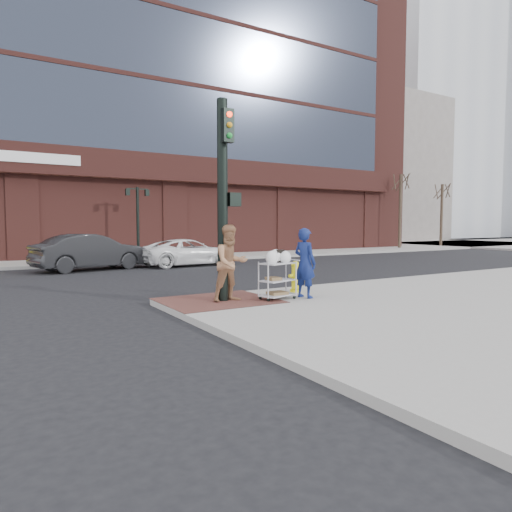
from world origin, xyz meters
TOP-DOWN VIEW (x-y plane):
  - ground at (0.00, 0.00)m, footprint 220.00×220.00m
  - sidewalk_far at (12.50, 32.00)m, footprint 65.00×36.00m
  - brick_curb_ramp at (-0.60, 0.90)m, footprint 2.80×2.40m
  - bank_building at (5.00, 31.00)m, footprint 42.00×26.00m
  - filler_block at (40.00, 38.00)m, footprint 14.00×20.00m
  - bare_tree_a at (24.00, 16.50)m, footprint 1.80×1.80m
  - bare_tree_b at (30.00, 17.00)m, footprint 1.80×1.80m
  - lamp_post at (2.00, 16.00)m, footprint 1.32×0.22m
  - traffic_signal_pole at (-0.48, 0.77)m, footprint 0.61×0.51m
  - woman_blue at (1.57, 0.13)m, footprint 0.57×0.75m
  - pedestrian_tan at (-0.36, 0.64)m, footprint 0.97×0.78m
  - sedan_dark at (-1.36, 12.11)m, footprint 5.27×2.85m
  - minivan_white at (3.29, 11.91)m, footprint 4.98×2.59m
  - utility_cart at (0.80, 0.28)m, footprint 1.03×0.75m
  - fire_hydrant at (1.96, 1.08)m, footprint 0.42×0.29m

SIDE VIEW (x-z plane):
  - ground at x=0.00m, z-range 0.00..0.00m
  - sidewalk_far at x=12.50m, z-range 0.00..0.15m
  - brick_curb_ramp at x=-0.60m, z-range 0.15..0.16m
  - fire_hydrant at x=1.96m, z-range 0.16..1.05m
  - minivan_white at x=3.29m, z-range 0.00..1.34m
  - utility_cart at x=0.80m, z-range 0.09..1.37m
  - sedan_dark at x=-1.36m, z-range 0.00..1.65m
  - woman_blue at x=1.57m, z-range 0.15..1.98m
  - pedestrian_tan at x=-0.36m, z-range 0.15..2.08m
  - lamp_post at x=2.00m, z-range 0.62..4.62m
  - traffic_signal_pole at x=-0.48m, z-range 0.33..5.33m
  - bare_tree_b at x=30.00m, z-range 2.44..9.14m
  - bare_tree_a at x=24.00m, z-range 2.67..9.87m
  - filler_block at x=40.00m, z-range 0.00..18.00m
  - bank_building at x=5.00m, z-range 0.15..28.15m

